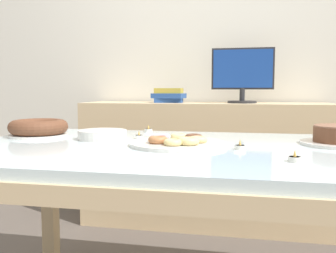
# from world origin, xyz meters

# --- Properties ---
(wall_back) EXTENTS (8.00, 0.10, 2.60)m
(wall_back) POSITION_xyz_m (0.00, 1.55, 1.30)
(wall_back) COLOR silver
(wall_back) RESTS_ON ground
(dining_table) EXTENTS (1.67, 1.03, 0.76)m
(dining_table) POSITION_xyz_m (0.00, 0.00, 0.67)
(dining_table) COLOR silver
(dining_table) RESTS_ON ground
(sideboard) EXTENTS (1.73, 0.44, 0.88)m
(sideboard) POSITION_xyz_m (0.00, 1.25, 0.44)
(sideboard) COLOR #D1B284
(sideboard) RESTS_ON ground
(computer_monitor) EXTENTS (0.42, 0.20, 0.38)m
(computer_monitor) POSITION_xyz_m (0.26, 1.25, 1.07)
(computer_monitor) COLOR #262628
(computer_monitor) RESTS_ON sideboard
(book_stack) EXTENTS (0.23, 0.19, 0.10)m
(book_stack) POSITION_xyz_m (-0.26, 1.25, 0.93)
(book_stack) COLOR #23478C
(book_stack) RESTS_ON sideboard
(cake_golden_bundt) EXTENTS (0.26, 0.26, 0.08)m
(cake_golden_bundt) POSITION_xyz_m (-0.65, 0.16, 0.80)
(cake_golden_bundt) COLOR silver
(cake_golden_bundt) RESTS_ON dining_table
(pastry_platter) EXTENTS (0.38, 0.38, 0.04)m
(pastry_platter) POSITION_xyz_m (0.02, 0.01, 0.77)
(pastry_platter) COLOR silver
(pastry_platter) RESTS_ON dining_table
(plate_stack) EXTENTS (0.21, 0.21, 0.04)m
(plate_stack) POSITION_xyz_m (-0.33, 0.13, 0.78)
(plate_stack) COLOR silver
(plate_stack) RESTS_ON dining_table
(tealight_right_edge) EXTENTS (0.04, 0.04, 0.04)m
(tealight_right_edge) POSITION_xyz_m (-0.20, 0.43, 0.77)
(tealight_right_edge) COLOR silver
(tealight_right_edge) RESTS_ON dining_table
(tealight_near_cakes) EXTENTS (0.04, 0.04, 0.04)m
(tealight_near_cakes) POSITION_xyz_m (-0.18, 0.17, 0.77)
(tealight_near_cakes) COLOR silver
(tealight_near_cakes) RESTS_ON dining_table
(tealight_near_front) EXTENTS (0.04, 0.04, 0.04)m
(tealight_near_front) POSITION_xyz_m (0.42, -0.25, 0.77)
(tealight_near_front) COLOR silver
(tealight_near_front) RESTS_ON dining_table
(tealight_centre) EXTENTS (0.04, 0.04, 0.04)m
(tealight_centre) POSITION_xyz_m (0.26, -0.04, 0.77)
(tealight_centre) COLOR silver
(tealight_centre) RESTS_ON dining_table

